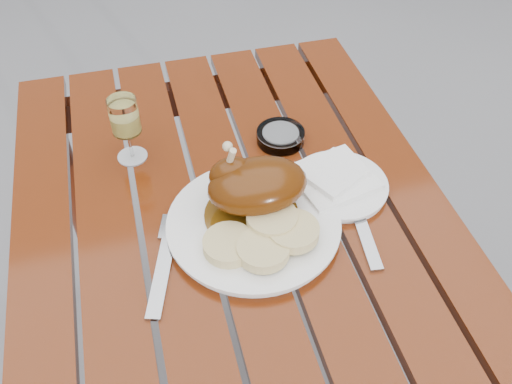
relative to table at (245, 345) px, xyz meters
The scene contains 10 objects.
table is the anchor object (origin of this frame).
dinner_plate 0.39m from the table, 29.82° to the left, with size 0.31×0.31×0.02m, color white.
roast_duck 0.45m from the table, 56.66° to the left, with size 0.19×0.17×0.13m.
bread_dumplings 0.41m from the table, 49.01° to the right, with size 0.20×0.15×0.03m.
wine_glass 0.54m from the table, 122.14° to the left, with size 0.06×0.06×0.14m, color #DACD63.
side_plate 0.44m from the table, 19.04° to the left, with size 0.19×0.19×0.02m, color white.
napkin 0.45m from the table, 22.42° to the left, with size 0.14×0.13×0.01m, color white.
ashtray 0.48m from the table, 59.25° to the left, with size 0.10×0.10×0.03m, color #B2B7BC.
fork 0.41m from the table, 166.51° to the right, with size 0.02×0.20×0.01m, color gray.
knife 0.44m from the table, ahead, with size 0.02×0.24×0.01m, color gray.
Camera 1 is at (-0.14, -0.64, 1.53)m, focal length 40.00 mm.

